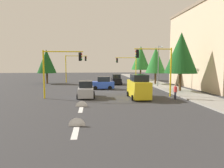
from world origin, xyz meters
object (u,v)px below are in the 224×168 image
Objects in this scene: traffic_signal_near_left at (157,62)px; delivery_van_yellow at (139,87)px; pedestrian_crossing at (175,91)px; tree_roadside_far at (141,58)px; tree_roadside_mid at (156,60)px; tree_opposite_side at (47,61)px; street_lamp_curbside at (159,62)px; car_black at (116,80)px; tree_roadside_near at (181,53)px; traffic_signal_near_right at (60,64)px; traffic_signal_far_right at (74,63)px; car_blue at (103,83)px; car_silver at (86,90)px; traffic_signal_far_left at (128,64)px.

traffic_signal_near_left reaches higher than delivery_van_yellow.
tree_roadside_far is at bearing 175.16° from pedestrian_crossing.
delivery_van_yellow is at bearing -24.08° from tree_roadside_mid.
tree_opposite_side is (-18.00, -16.73, 0.27)m from traffic_signal_near_left.
car_black is (-5.47, -6.60, -3.45)m from street_lamp_curbside.
tree_roadside_near reaches higher than tree_roadside_far.
traffic_signal_far_right is (-20.00, -0.03, 0.14)m from traffic_signal_near_right.
street_lamp_curbside is at bearing -10.33° from tree_roadside_mid.
tree_roadside_near is (-4.00, 4.77, 1.35)m from traffic_signal_near_left.
delivery_van_yellow is at bearing 23.60° from traffic_signal_far_right.
traffic_signal_far_right is 1.59× the size of car_blue.
street_lamp_curbside reaches higher than car_black.
tree_opposite_side is 19.90m from car_silver.
tree_opposite_side is 21.38m from tree_roadside_mid.
traffic_signal_far_left is 16.78m from tree_opposite_side.
tree_opposite_side is at bearing -163.52° from traffic_signal_near_right.
traffic_signal_far_left is 6.49m from car_black.
traffic_signal_near_left is 4.15m from pedestrian_crossing.
traffic_signal_far_right is 3.38× the size of pedestrian_crossing.
traffic_signal_far_left is 0.64× the size of tree_roadside_near.
tree_roadside_near is at bearing 56.93° from tree_opposite_side.
tree_roadside_mid is at bearing 169.67° from street_lamp_curbside.
traffic_signal_near_left is 1.62× the size of car_silver.
tree_roadside_near is 14.51m from car_silver.
traffic_signal_near_right is at bearing -85.18° from car_silver.
traffic_signal_near_right is 0.68× the size of tree_roadside_far.
car_black is (-7.08, 2.96, -0.00)m from car_blue.
tree_opposite_side is (-18.00, -5.32, 0.51)m from traffic_signal_near_right.
traffic_signal_near_right is at bearing -76.11° from tree_roadside_near.
car_blue is (10.00, 10.64, -3.54)m from tree_opposite_side.
car_black is at bearing -177.18° from delivery_van_yellow.
tree_roadside_far is (-24.00, 3.77, 1.15)m from traffic_signal_near_left.
tree_roadside_far is 10.04m from tree_roadside_mid.
traffic_signal_near_left is 0.84× the size of tree_roadside_mid.
street_lamp_curbside is at bearing 128.12° from car_silver.
car_blue is at bearing -110.21° from tree_roadside_near.
traffic_signal_far_left reaches higher than car_blue.
tree_roadside_far is (-6.00, 20.50, 0.88)m from tree_opposite_side.
tree_roadside_far is 0.96× the size of tree_roadside_near.
delivery_van_yellow is at bearing 37.41° from tree_opposite_side.
tree_roadside_far is (-4.00, 15.21, 1.25)m from traffic_signal_far_right.
car_blue is (1.61, -9.56, -3.45)m from street_lamp_curbside.
traffic_signal_far_left is 3.17× the size of pedestrian_crossing.
street_lamp_curbside reaches higher than traffic_signal_near_left.
tree_opposite_side is at bearing -102.12° from car_black.
car_black is (-15.08, 8.27, -3.03)m from traffic_signal_near_right.
tree_roadside_far is 2.18× the size of car_black.
pedestrian_crossing is (16.06, -2.70, -3.71)m from tree_roadside_mid.
traffic_signal_far_left is at bearing 96.85° from tree_opposite_side.
car_silver reaches higher than pedestrian_crossing.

